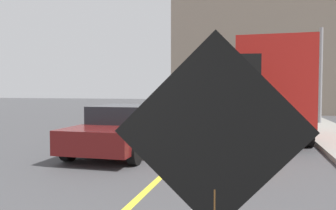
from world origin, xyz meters
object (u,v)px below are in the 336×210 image
box_truck (270,89)px  traffic_cone_mid_lane (215,168)px  highway_guide_sign (304,59)px  arrow_board_trailer (226,146)px  roadwork_sign (215,137)px  pickup_car (124,129)px

box_truck → traffic_cone_mid_lane: (-1.31, -6.93, -1.50)m
box_truck → highway_guide_sign: (1.90, 5.28, 1.56)m
arrow_board_trailer → highway_guide_sign: highway_guide_sign is taller
arrow_board_trailer → box_truck: (1.24, 5.20, 1.38)m
roadwork_sign → box_truck: box_truck is taller
highway_guide_sign → traffic_cone_mid_lane: bearing=-104.7°
highway_guide_sign → traffic_cone_mid_lane: (-3.21, -12.22, -3.06)m
highway_guide_sign → roadwork_sign: bearing=-100.0°
roadwork_sign → traffic_cone_mid_lane: roadwork_sign is taller
pickup_car → arrow_board_trailer: bearing=-19.0°
highway_guide_sign → arrow_board_trailer: bearing=-106.7°
roadwork_sign → arrow_board_trailer: (-0.34, 5.40, -0.99)m
pickup_car → traffic_cone_mid_lane: size_ratio=6.06×
pickup_car → traffic_cone_mid_lane: bearing=-42.8°
roadwork_sign → box_truck: size_ratio=0.34×
box_truck → pickup_car: 6.10m
traffic_cone_mid_lane → highway_guide_sign: bearing=75.3°
traffic_cone_mid_lane → box_truck: bearing=79.3°
box_truck → traffic_cone_mid_lane: bearing=-100.7°
arrow_board_trailer → traffic_cone_mid_lane: size_ratio=3.69×
box_truck → highway_guide_sign: size_ratio=1.38×
pickup_car → traffic_cone_mid_lane: 4.12m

